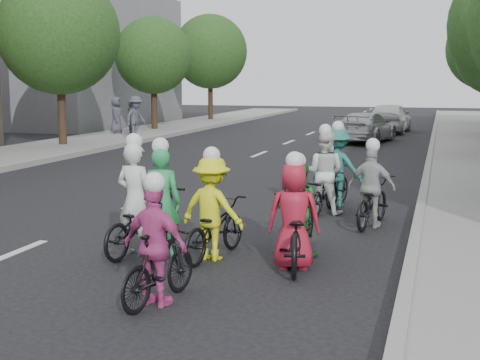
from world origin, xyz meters
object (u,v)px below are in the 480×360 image
at_px(cyclist_4, 295,227).
at_px(spectator_0, 136,117).
at_px(cyclist_2, 213,218).
at_px(follow_car_lead, 366,127).
at_px(cyclist_7, 337,173).
at_px(cyclist_1, 298,215).
at_px(cyclist_8, 372,196).
at_px(follow_car_trail, 390,118).
at_px(cyclist_0, 138,216).
at_px(cyclist_3, 157,256).
at_px(spectator_1, 131,118).
at_px(cyclist_6, 325,181).
at_px(spectator_2, 116,115).
at_px(cyclist_5, 163,215).

distance_m(cyclist_4, spectator_0, 20.56).
xyz_separation_m(cyclist_2, cyclist_4, (1.29, -0.11, -0.03)).
relative_size(cyclist_4, follow_car_lead, 0.45).
bearing_deg(cyclist_7, cyclist_1, 99.16).
height_order(cyclist_8, follow_car_lead, cyclist_8).
xyz_separation_m(cyclist_1, follow_car_trail, (-0.49, 25.35, 0.15)).
relative_size(cyclist_0, cyclist_3, 1.16).
bearing_deg(spectator_1, cyclist_6, -155.00).
bearing_deg(spectator_2, spectator_1, -118.47).
bearing_deg(cyclist_7, cyclist_2, 85.39).
bearing_deg(spectator_0, follow_car_trail, -35.31).
bearing_deg(cyclist_4, cyclist_6, -96.96).
distance_m(cyclist_5, spectator_2, 22.69).
height_order(cyclist_7, cyclist_8, cyclist_7).
bearing_deg(spectator_0, cyclist_0, -139.79).
xyz_separation_m(follow_car_trail, spectator_2, (-12.48, -6.17, 0.25)).
bearing_deg(follow_car_lead, follow_car_trail, -86.00).
bearing_deg(spectator_0, follow_car_lead, -59.17).
bearing_deg(cyclist_4, cyclist_3, 48.42).
bearing_deg(spectator_1, spectator_0, -162.00).
xyz_separation_m(cyclist_3, cyclist_7, (1.12, 7.02, 0.13)).
relative_size(cyclist_2, cyclist_4, 0.90).
relative_size(cyclist_2, cyclist_8, 1.00).
height_order(cyclist_2, spectator_0, spectator_0).
bearing_deg(cyclist_2, spectator_2, -48.85).
height_order(cyclist_5, spectator_0, spectator_0).
distance_m(cyclist_2, cyclist_5, 0.80).
distance_m(cyclist_1, cyclist_6, 3.41).
xyz_separation_m(cyclist_5, cyclist_7, (1.96, 4.88, 0.08)).
xyz_separation_m(cyclist_4, follow_car_lead, (-1.18, 20.26, 0.05)).
distance_m(follow_car_trail, spectator_1, 13.23).
distance_m(cyclist_1, cyclist_8, 2.54).
bearing_deg(cyclist_0, follow_car_trail, -84.87).
relative_size(cyclist_4, cyclist_6, 1.10).
bearing_deg(cyclist_3, cyclist_8, -100.04).
bearing_deg(cyclist_0, cyclist_5, -167.43).
relative_size(follow_car_lead, spectator_2, 2.57).
distance_m(cyclist_3, cyclist_6, 6.30).
xyz_separation_m(cyclist_4, cyclist_6, (-0.27, 4.14, 0.07)).
bearing_deg(spectator_2, cyclist_8, -156.03).
bearing_deg(cyclist_4, spectator_1, -68.88).
bearing_deg(spectator_0, cyclist_1, -132.65).
height_order(cyclist_3, cyclist_5, cyclist_5).
height_order(cyclist_2, follow_car_trail, cyclist_2).
xyz_separation_m(cyclist_1, cyclist_6, (-0.15, 3.41, 0.03)).
relative_size(cyclist_2, spectator_2, 1.04).
distance_m(cyclist_7, spectator_0, 16.48).
height_order(cyclist_2, cyclist_3, cyclist_2).
relative_size(cyclist_1, cyclist_3, 1.18).
xyz_separation_m(follow_car_trail, spectator_0, (-10.26, -8.64, 0.30)).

